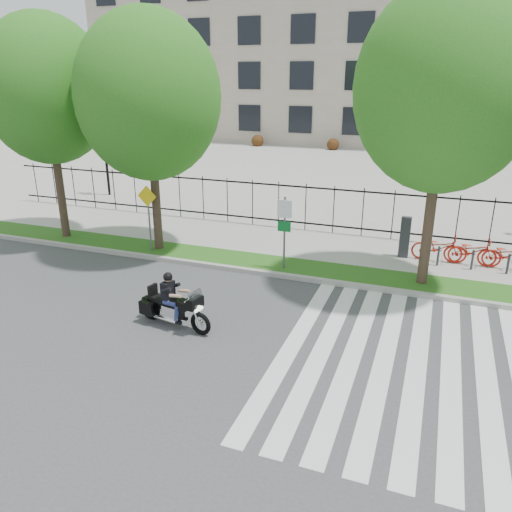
% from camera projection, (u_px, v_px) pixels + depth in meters
% --- Properties ---
extents(ground, '(120.00, 120.00, 0.00)m').
position_uv_depth(ground, '(214.00, 330.00, 13.34)').
color(ground, '#3E3D40').
rests_on(ground, ground).
extents(curb, '(60.00, 0.20, 0.15)m').
position_uv_depth(curb, '(265.00, 273.00, 16.92)').
color(curb, '#9A9891').
rests_on(curb, ground).
extents(grass_verge, '(60.00, 1.50, 0.15)m').
position_uv_depth(grass_verge, '(273.00, 265.00, 17.67)').
color(grass_verge, '#285916').
rests_on(grass_verge, ground).
extents(sidewalk, '(60.00, 3.50, 0.15)m').
position_uv_depth(sidewalk, '(293.00, 244.00, 19.87)').
color(sidewalk, gray).
rests_on(sidewalk, ground).
extents(plaza, '(80.00, 34.00, 0.10)m').
position_uv_depth(plaza, '(363.00, 170.00, 35.33)').
color(plaza, gray).
rests_on(plaza, ground).
extents(crosswalk_stripes, '(5.70, 8.00, 0.01)m').
position_uv_depth(crosswalk_stripes, '(400.00, 364.00, 11.76)').
color(crosswalk_stripes, silver).
rests_on(crosswalk_stripes, ground).
extents(iron_fence, '(30.00, 0.06, 2.00)m').
position_uv_depth(iron_fence, '(306.00, 207.00, 21.04)').
color(iron_fence, black).
rests_on(iron_fence, sidewalk).
extents(office_building, '(60.00, 21.90, 20.15)m').
position_uv_depth(office_building, '(403.00, 36.00, 49.45)').
color(office_building, '#A49784').
rests_on(office_building, ground).
extents(lamp_post_left, '(1.06, 0.70, 4.25)m').
position_uv_depth(lamp_post_left, '(104.00, 138.00, 26.74)').
color(lamp_post_left, black).
rests_on(lamp_post_left, ground).
extents(street_tree_0, '(4.78, 4.78, 8.47)m').
position_uv_depth(street_tree_0, '(47.00, 90.00, 18.64)').
color(street_tree_0, '#33241C').
rests_on(street_tree_0, grass_verge).
extents(street_tree_1, '(5.06, 5.06, 8.47)m').
position_uv_depth(street_tree_1, '(149.00, 97.00, 17.26)').
color(street_tree_1, '#33241C').
rests_on(street_tree_1, grass_verge).
extents(street_tree_2, '(5.15, 5.15, 8.87)m').
position_uv_depth(street_tree_2, '(445.00, 89.00, 13.98)').
color(street_tree_2, '#33241C').
rests_on(street_tree_2, grass_verge).
extents(sign_pole_regulatory, '(0.50, 0.09, 2.50)m').
position_uv_depth(sign_pole_regulatory, '(284.00, 224.00, 16.61)').
color(sign_pole_regulatory, '#59595B').
rests_on(sign_pole_regulatory, grass_verge).
extents(sign_pole_warning, '(0.78, 0.09, 2.49)m').
position_uv_depth(sign_pole_warning, '(148.00, 210.00, 18.33)').
color(sign_pole_warning, '#59595B').
rests_on(sign_pole_warning, grass_verge).
extents(motorcycle_rider, '(2.37, 0.93, 1.85)m').
position_uv_depth(motorcycle_rider, '(173.00, 305.00, 13.32)').
color(motorcycle_rider, black).
rests_on(motorcycle_rider, ground).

